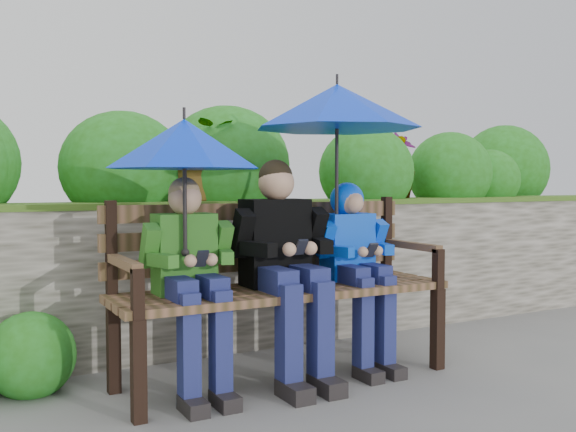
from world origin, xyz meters
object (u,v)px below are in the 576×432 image
park_bench (278,276)px  boy_left (191,271)px  umbrella_right (337,107)px  umbrella_left (184,144)px  boy_middle (284,257)px  boy_right (355,255)px

park_bench → boy_left: 0.59m
umbrella_right → umbrella_left: bearing=-175.3°
umbrella_left → umbrella_right: bearing=4.7°
boy_middle → umbrella_right: 0.98m
park_bench → boy_middle: boy_middle is taller
park_bench → boy_middle: 0.16m
boy_left → umbrella_left: (-0.04, -0.02, 0.68)m
boy_left → boy_middle: bearing=-1.1°
park_bench → umbrella_left: size_ratio=2.43×
boy_middle → umbrella_right: bearing=10.1°
boy_middle → umbrella_right: size_ratio=1.25×
boy_middle → umbrella_left: 0.87m
boy_left → boy_middle: size_ratio=0.92×
park_bench → umbrella_left: 0.98m
park_bench → boy_right: boy_right is taller
boy_right → umbrella_left: umbrella_left is taller
park_bench → boy_right: bearing=-9.2°
boy_middle → umbrella_left: size_ratio=1.57×
boy_left → boy_middle: boy_middle is taller
park_bench → umbrella_right: (0.39, -0.04, 1.02)m
park_bench → umbrella_right: bearing=-5.2°
boy_left → umbrella_right: 1.35m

